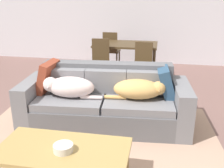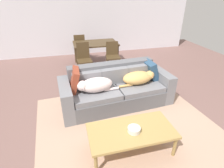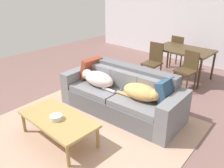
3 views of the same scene
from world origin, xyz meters
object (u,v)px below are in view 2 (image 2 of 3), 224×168
object	(u,v)px
couch	(116,89)
dog_on_right_cushion	(139,78)
dining_chair_near_left	(84,57)
throw_pillow_by_right_arm	(151,70)
coffee_table	(131,132)
dining_table	(95,45)
dining_chair_far_left	(80,46)
bowl_on_coffee_table	(134,130)
dining_chair_near_right	(113,55)
dog_on_left_cushion	(95,85)
throw_pillow_by_left_arm	(74,80)

from	to	relation	value
couch	dog_on_right_cushion	size ratio (longest dim) A/B	2.95
dog_on_right_cushion	dining_chair_near_left	size ratio (longest dim) A/B	0.87
throw_pillow_by_right_arm	coffee_table	bearing A→B (deg)	-123.66
dog_on_right_cushion	dining_table	distance (m)	2.47
coffee_table	dining_chair_far_left	xyz separation A→B (m)	(-0.34, 4.31, 0.14)
throw_pillow_by_right_arm	bowl_on_coffee_table	distance (m)	1.80
couch	dining_chair_far_left	bearing A→B (deg)	94.76
dining_chair_near_right	dining_chair_far_left	bearing A→B (deg)	132.54
throw_pillow_by_right_arm	dining_chair_near_right	bearing A→B (deg)	104.89
dining_chair_far_left	coffee_table	bearing A→B (deg)	96.15
dog_on_left_cushion	dining_chair_near_left	xyz separation A→B (m)	(0.01, 1.90, -0.08)
dining_table	coffee_table	bearing A→B (deg)	-91.84
dog_on_right_cushion	throw_pillow_by_right_arm	bearing A→B (deg)	23.39
throw_pillow_by_left_arm	dining_chair_near_left	world-z (taller)	dining_chair_near_left
bowl_on_coffee_table	dining_chair_far_left	distance (m)	4.37
couch	dining_table	world-z (taller)	couch
dining_chair_near_left	dog_on_right_cushion	bearing A→B (deg)	-64.68
dog_on_left_cushion	dog_on_right_cushion	size ratio (longest dim) A/B	1.01
dining_chair_near_right	dining_chair_far_left	xyz separation A→B (m)	(-0.87, 1.18, 0.00)
dog_on_left_cushion	throw_pillow_by_left_arm	xyz separation A→B (m)	(-0.38, 0.18, 0.06)
dining_chair_far_left	dining_chair_near_right	bearing A→B (deg)	128.26
couch	throw_pillow_by_right_arm	world-z (taller)	throw_pillow_by_right_arm
dining_chair_far_left	dining_chair_near_left	bearing A→B (deg)	91.87
throw_pillow_by_left_arm	coffee_table	distance (m)	1.55
coffee_table	dining_chair_far_left	bearing A→B (deg)	94.44
dining_table	dining_chair_far_left	world-z (taller)	dining_chair_far_left
throw_pillow_by_left_arm	dog_on_left_cushion	bearing A→B (deg)	-25.42
dining_table	dining_chair_near_right	distance (m)	0.72
dining_chair_near_left	bowl_on_coffee_table	bearing A→B (deg)	-86.36
couch	dining_chair_near_right	size ratio (longest dim) A/B	2.72
throw_pillow_by_right_arm	dining_chair_near_left	xyz separation A→B (m)	(-1.31, 1.59, -0.12)
couch	throw_pillow_by_right_arm	xyz separation A→B (m)	(0.84, 0.12, 0.31)
throw_pillow_by_left_arm	bowl_on_coffee_table	world-z (taller)	throw_pillow_by_left_arm
throw_pillow_by_left_arm	dining_chair_near_right	xyz separation A→B (m)	(1.25, 1.79, -0.16)
couch	throw_pillow_by_right_arm	bearing A→B (deg)	3.78
bowl_on_coffee_table	dining_chair_near_left	xyz separation A→B (m)	(-0.36, 3.10, 0.07)
throw_pillow_by_left_arm	dining_chair_far_left	xyz separation A→B (m)	(0.38, 2.97, -0.16)
dog_on_right_cushion	dining_chair_near_left	bearing A→B (deg)	113.91
dog_on_left_cushion	dining_table	bearing A→B (deg)	75.45
dining_table	dining_chair_near_left	size ratio (longest dim) A/B	1.48
dog_on_right_cushion	dining_chair_near_right	bearing A→B (deg)	88.39
dining_chair_near_left	throw_pillow_by_left_arm	bearing A→B (deg)	-105.42
throw_pillow_by_right_arm	bowl_on_coffee_table	bearing A→B (deg)	-122.31
dog_on_right_cushion	throw_pillow_by_left_arm	bearing A→B (deg)	173.16
coffee_table	dining_chair_near_left	distance (m)	3.09
dining_table	dining_chair_far_left	bearing A→B (deg)	126.48
couch	dining_chair_near_left	xyz separation A→B (m)	(-0.47, 1.71, 0.18)
throw_pillow_by_left_arm	throw_pillow_by_right_arm	xyz separation A→B (m)	(1.69, 0.13, -0.02)
throw_pillow_by_right_arm	dining_chair_near_left	size ratio (longest dim) A/B	0.44
throw_pillow_by_right_arm	dining_table	bearing A→B (deg)	111.13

